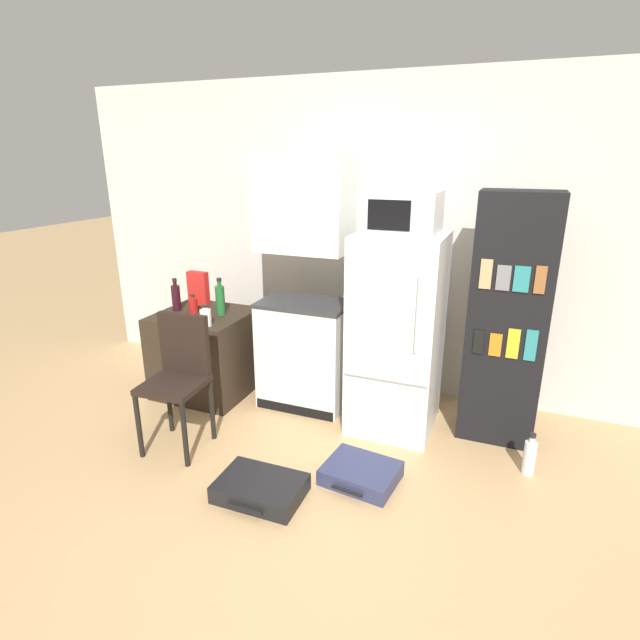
% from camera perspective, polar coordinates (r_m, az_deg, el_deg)
% --- Properties ---
extents(ground_plane, '(24.00, 24.00, 0.00)m').
position_cam_1_polar(ground_plane, '(3.12, -2.64, -22.01)').
color(ground_plane, tan).
extents(wall_back, '(6.40, 0.10, 2.64)m').
position_cam_1_polar(wall_back, '(4.29, 10.86, 8.67)').
color(wall_back, beige).
rests_on(wall_back, ground_plane).
extents(side_table, '(0.76, 0.71, 0.73)m').
position_cam_1_polar(side_table, '(4.50, -12.92, -3.67)').
color(side_table, '#2D2319').
rests_on(side_table, ground_plane).
extents(kitchen_hutch, '(0.72, 0.47, 2.04)m').
position_cam_1_polar(kitchen_hutch, '(3.99, -1.79, 2.86)').
color(kitchen_hutch, silver).
rests_on(kitchen_hutch, ground_plane).
extents(refrigerator, '(0.63, 0.64, 1.50)m').
position_cam_1_polar(refrigerator, '(3.75, 8.75, -1.63)').
color(refrigerator, white).
rests_on(refrigerator, ground_plane).
extents(microwave, '(0.49, 0.43, 0.29)m').
position_cam_1_polar(microwave, '(3.55, 9.45, 12.07)').
color(microwave, silver).
rests_on(microwave, refrigerator).
extents(bookshelf, '(0.53, 0.35, 1.80)m').
position_cam_1_polar(bookshelf, '(3.75, 20.61, -0.19)').
color(bookshelf, black).
rests_on(bookshelf, ground_plane).
extents(bottle_ketchup_red, '(0.08, 0.08, 0.16)m').
position_cam_1_polar(bottle_ketchup_red, '(4.39, -14.28, 1.65)').
color(bottle_ketchup_red, '#AD1914').
rests_on(bottle_ketchup_red, side_table).
extents(bottle_wine_dark, '(0.07, 0.07, 0.28)m').
position_cam_1_polar(bottle_wine_dark, '(4.49, -16.13, 2.54)').
color(bottle_wine_dark, black).
rests_on(bottle_wine_dark, side_table).
extents(bottle_green_tall, '(0.08, 0.08, 0.32)m').
position_cam_1_polar(bottle_green_tall, '(4.29, -11.33, 2.34)').
color(bottle_green_tall, '#1E6028').
rests_on(bottle_green_tall, side_table).
extents(bottle_milk_white, '(0.09, 0.09, 0.17)m').
position_cam_1_polar(bottle_milk_white, '(4.04, -12.94, 0.32)').
color(bottle_milk_white, white).
rests_on(bottle_milk_white, side_table).
extents(bowl, '(0.14, 0.14, 0.04)m').
position_cam_1_polar(bowl, '(4.21, -15.85, 0.05)').
color(bowl, silver).
rests_on(bowl, side_table).
extents(cereal_box, '(0.19, 0.07, 0.30)m').
position_cam_1_polar(cereal_box, '(4.62, -13.74, 3.56)').
color(cereal_box, red).
rests_on(cereal_box, side_table).
extents(chair, '(0.43, 0.43, 0.96)m').
position_cam_1_polar(chair, '(3.68, -15.79, -5.44)').
color(chair, black).
rests_on(chair, ground_plane).
extents(suitcase_large_flat, '(0.53, 0.40, 0.11)m').
position_cam_1_polar(suitcase_large_flat, '(3.28, -6.83, -18.56)').
color(suitcase_large_flat, black).
rests_on(suitcase_large_flat, ground_plane).
extents(suitcase_small_flat, '(0.50, 0.44, 0.11)m').
position_cam_1_polar(suitcase_small_flat, '(3.40, 4.69, -17.05)').
color(suitcase_small_flat, navy).
rests_on(suitcase_small_flat, ground_plane).
extents(water_bottle_front, '(0.08, 0.08, 0.30)m').
position_cam_1_polar(water_bottle_front, '(3.68, 22.83, -14.22)').
color(water_bottle_front, silver).
rests_on(water_bottle_front, ground_plane).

